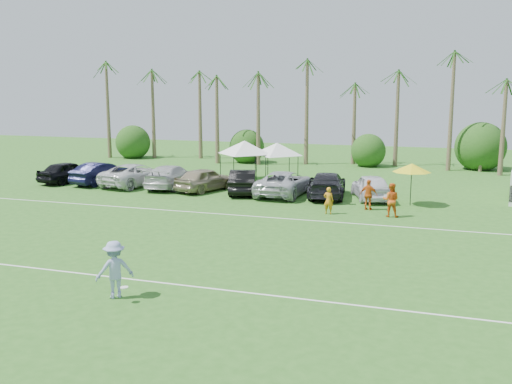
% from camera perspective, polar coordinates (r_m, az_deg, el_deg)
% --- Properties ---
extents(ground, '(120.00, 120.00, 0.00)m').
position_cam_1_polar(ground, '(21.84, -19.24, -9.37)').
color(ground, '#2C631D').
rests_on(ground, ground).
extents(field_lines, '(80.00, 12.10, 0.01)m').
position_cam_1_polar(field_lines, '(28.28, -9.36, -4.53)').
color(field_lines, white).
rests_on(field_lines, ground).
extents(palm_tree_0, '(2.40, 2.40, 8.90)m').
position_cam_1_polar(palm_tree_0, '(64.44, -14.64, 10.07)').
color(palm_tree_0, brown).
rests_on(palm_tree_0, ground).
extents(palm_tree_1, '(2.40, 2.40, 9.90)m').
position_cam_1_polar(palm_tree_1, '(61.89, -10.71, 11.04)').
color(palm_tree_1, brown).
rests_on(palm_tree_1, ground).
extents(palm_tree_2, '(2.40, 2.40, 10.90)m').
position_cam_1_polar(palm_tree_2, '(59.66, -6.44, 12.02)').
color(palm_tree_2, brown).
rests_on(palm_tree_2, ground).
extents(palm_tree_3, '(2.40, 2.40, 11.90)m').
position_cam_1_polar(palm_tree_3, '(58.15, -2.78, 12.96)').
color(palm_tree_3, brown).
rests_on(palm_tree_3, ground).
extents(palm_tree_4, '(2.40, 2.40, 8.90)m').
position_cam_1_polar(palm_tree_4, '(56.76, 1.08, 10.44)').
color(palm_tree_4, brown).
rests_on(palm_tree_4, ground).
extents(palm_tree_5, '(2.40, 2.40, 9.90)m').
position_cam_1_polar(palm_tree_5, '(55.72, 5.09, 11.31)').
color(palm_tree_5, brown).
rests_on(palm_tree_5, ground).
extents(palm_tree_6, '(2.40, 2.40, 10.90)m').
position_cam_1_polar(palm_tree_6, '(54.96, 9.26, 12.13)').
color(palm_tree_6, brown).
rests_on(palm_tree_6, ground).
extents(palm_tree_7, '(2.40, 2.40, 11.90)m').
position_cam_1_polar(palm_tree_7, '(54.50, 13.54, 12.90)').
color(palm_tree_7, brown).
rests_on(palm_tree_7, ground).
extents(palm_tree_8, '(2.40, 2.40, 8.90)m').
position_cam_1_polar(palm_tree_8, '(54.20, 18.78, 9.94)').
color(palm_tree_8, brown).
rests_on(palm_tree_8, ground).
extents(palm_tree_9, '(2.40, 2.40, 9.90)m').
position_cam_1_polar(palm_tree_9, '(54.46, 24.18, 10.52)').
color(palm_tree_9, brown).
rests_on(palm_tree_9, ground).
extents(bush_tree_0, '(4.00, 4.00, 4.00)m').
position_cam_1_polar(bush_tree_0, '(63.94, -11.66, 5.09)').
color(bush_tree_0, brown).
rests_on(bush_tree_0, ground).
extents(bush_tree_1, '(4.00, 4.00, 4.00)m').
position_cam_1_polar(bush_tree_1, '(58.56, -0.53, 4.86)').
color(bush_tree_1, brown).
rests_on(bush_tree_1, ground).
extents(bush_tree_2, '(4.00, 4.00, 4.00)m').
position_cam_1_polar(bush_tree_2, '(55.87, 11.24, 4.42)').
color(bush_tree_2, brown).
rests_on(bush_tree_2, ground).
extents(bush_tree_3, '(4.00, 4.00, 4.00)m').
position_cam_1_polar(bush_tree_3, '(55.54, 21.55, 3.88)').
color(bush_tree_3, brown).
rests_on(bush_tree_3, ground).
extents(sideline_player_a, '(0.60, 0.41, 1.60)m').
position_cam_1_polar(sideline_player_a, '(33.38, 7.26, -0.86)').
color(sideline_player_a, orange).
rests_on(sideline_player_a, ground).
extents(sideline_player_b, '(0.96, 0.75, 1.94)m').
position_cam_1_polar(sideline_player_b, '(33.25, 13.34, -0.78)').
color(sideline_player_b, '#D85818').
rests_on(sideline_player_b, ground).
extents(sideline_player_c, '(1.14, 0.61, 1.85)m').
position_cam_1_polar(sideline_player_c, '(34.92, 11.20, -0.28)').
color(sideline_player_c, '#D25C17').
rests_on(sideline_player_c, ground).
extents(canopy_tent_left, '(4.59, 4.59, 3.72)m').
position_cam_1_polar(canopy_tent_left, '(45.64, -1.16, 5.15)').
color(canopy_tent_left, black).
rests_on(canopy_tent_left, ground).
extents(canopy_tent_right, '(4.31, 4.31, 3.49)m').
position_cam_1_polar(canopy_tent_right, '(46.04, 2.13, 4.94)').
color(canopy_tent_right, black).
rests_on(canopy_tent_right, ground).
extents(market_umbrella, '(2.38, 2.38, 2.65)m').
position_cam_1_polar(market_umbrella, '(36.69, 15.32, 2.35)').
color(market_umbrella, black).
rests_on(market_umbrella, ground).
extents(frisbee_player, '(1.46, 1.42, 2.01)m').
position_cam_1_polar(frisbee_player, '(20.37, -13.96, -7.53)').
color(frisbee_player, '#93A1D1').
rests_on(frisbee_player, ground).
extents(parked_car_0, '(3.09, 5.28, 1.69)m').
position_cam_1_polar(parked_car_0, '(47.08, -18.27, 1.93)').
color(parked_car_0, black).
rests_on(parked_car_0, ground).
extents(parked_car_1, '(2.83, 5.38, 1.69)m').
position_cam_1_polar(parked_car_1, '(45.55, -15.17, 1.83)').
color(parked_car_1, black).
rests_on(parked_car_1, ground).
extents(parked_car_2, '(3.97, 6.51, 1.69)m').
position_cam_1_polar(parked_car_2, '(44.09, -11.92, 1.70)').
color(parked_car_2, silver).
rests_on(parked_car_2, ground).
extents(parked_car_3, '(2.66, 5.93, 1.69)m').
position_cam_1_polar(parked_car_3, '(42.72, -8.49, 1.55)').
color(parked_car_3, silver).
rests_on(parked_car_3, ground).
extents(parked_car_4, '(3.51, 5.33, 1.69)m').
position_cam_1_polar(parked_car_4, '(41.07, -5.12, 1.28)').
color(parked_car_4, tan).
rests_on(parked_car_4, ground).
extents(parked_car_5, '(3.17, 5.42, 1.69)m').
position_cam_1_polar(parked_car_5, '(39.97, -1.28, 1.08)').
color(parked_car_5, black).
rests_on(parked_car_5, ground).
extents(parked_car_6, '(3.00, 6.16, 1.69)m').
position_cam_1_polar(parked_car_6, '(39.19, 2.82, 0.89)').
color(parked_car_6, '#BABCC1').
rests_on(parked_car_6, ground).
extents(parked_car_7, '(3.12, 6.08, 1.69)m').
position_cam_1_polar(parked_car_7, '(38.82, 7.12, 0.74)').
color(parked_car_7, black).
rests_on(parked_car_7, ground).
extents(parked_car_8, '(3.49, 5.33, 1.69)m').
position_cam_1_polar(parked_car_8, '(38.44, 11.43, 0.52)').
color(parked_car_8, white).
rests_on(parked_car_8, ground).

